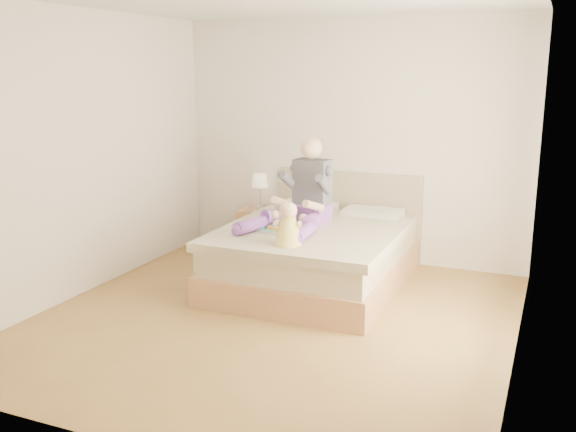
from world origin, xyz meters
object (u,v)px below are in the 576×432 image
at_px(baby, 289,227).
at_px(adult, 303,199).
at_px(bed, 317,252).
at_px(nightstand, 259,230).
at_px(tray, 283,229).

bearing_deg(baby, adult, 86.74).
height_order(bed, baby, baby).
bearing_deg(nightstand, bed, -43.78).
bearing_deg(baby, bed, 76.25).
bearing_deg(adult, bed, 27.26).
xyz_separation_m(nightstand, baby, (1.07, -1.60, 0.51)).
height_order(nightstand, adult, adult).
xyz_separation_m(bed, adult, (-0.14, -0.05, 0.55)).
bearing_deg(tray, bed, 69.36).
bearing_deg(nightstand, tray, -61.46).
relative_size(adult, baby, 2.84).
xyz_separation_m(bed, baby, (0.02, -0.80, 0.45)).
distance_m(bed, baby, 0.92).
relative_size(tray, baby, 1.14).
height_order(tray, baby, baby).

